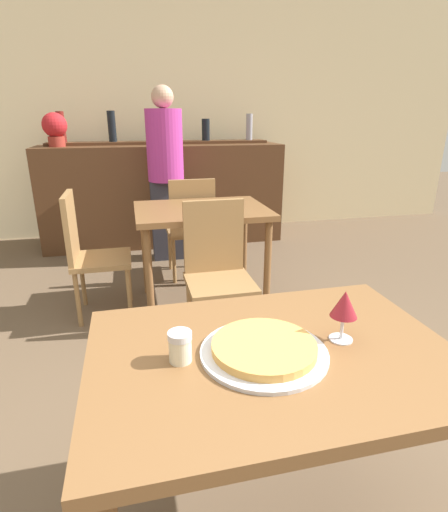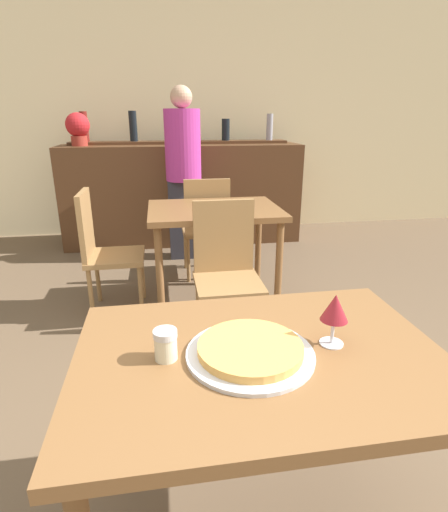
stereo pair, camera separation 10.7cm
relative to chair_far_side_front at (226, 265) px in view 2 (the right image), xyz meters
name	(u,v)px [view 2 (the right image)]	position (x,y,z in m)	size (l,w,h in m)	color
wall_back	(178,114)	(-0.12, 2.72, 0.90)	(8.00, 0.05, 2.80)	beige
dining_table_near	(260,378)	(-0.12, -1.32, 0.15)	(1.05, 0.73, 0.74)	brown
dining_table_far	(214,221)	(0.00, 0.53, 0.15)	(0.94, 0.72, 0.75)	brown
bar_counter	(183,194)	(-0.12, 2.22, 0.04)	(2.60, 0.56, 1.08)	#4C2D19
bar_back_shelf	(178,137)	(-0.15, 2.36, 0.65)	(2.39, 0.24, 0.35)	#4C2D19
chair_far_side_front	(226,265)	(0.00, 0.00, 0.00)	(0.40, 0.40, 0.89)	olive
chair_far_side_back	(206,223)	(0.00, 1.05, 0.00)	(0.40, 0.40, 0.89)	olive
chair_far_side_left	(102,246)	(-0.80, 0.53, 0.00)	(0.40, 0.40, 0.89)	olive
pizza_tray	(250,351)	(-0.15, -1.34, 0.25)	(0.36, 0.36, 0.04)	silver
cheese_shaker	(166,344)	(-0.39, -1.31, 0.28)	(0.07, 0.07, 0.09)	beige
person_standing	(184,169)	(-0.14, 1.64, 0.38)	(0.34, 0.34, 1.64)	#2D2D38
wine_glass	(335,309)	(0.10, -1.32, 0.35)	(0.08, 0.08, 0.16)	silver
potted_plant	(78,127)	(-1.17, 2.17, 0.76)	(0.24, 0.24, 0.33)	maroon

